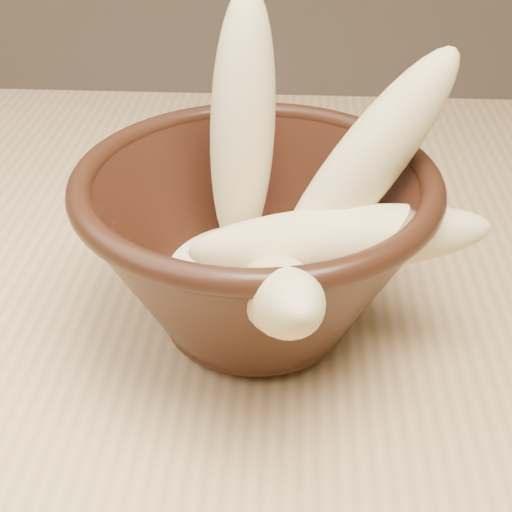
% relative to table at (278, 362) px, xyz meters
% --- Properties ---
extents(table, '(1.20, 0.80, 0.75)m').
position_rel_table_xyz_m(table, '(0.00, 0.00, 0.00)').
color(table, tan).
rests_on(table, ground).
extents(bowl, '(0.23, 0.23, 0.13)m').
position_rel_table_xyz_m(bowl, '(-0.02, -0.05, 0.15)').
color(bowl, black).
rests_on(bowl, table).
extents(milk_puddle, '(0.13, 0.13, 0.02)m').
position_rel_table_xyz_m(milk_puddle, '(-0.02, -0.05, 0.12)').
color(milk_puddle, beige).
rests_on(milk_puddle, bowl).
extents(banana_upright, '(0.06, 0.08, 0.18)m').
position_rel_table_xyz_m(banana_upright, '(-0.03, -0.01, 0.21)').
color(banana_upright, '#E4C986').
rests_on(banana_upright, bowl).
extents(banana_right, '(0.15, 0.08, 0.17)m').
position_rel_table_xyz_m(banana_right, '(0.05, -0.04, 0.20)').
color(banana_right, '#E4C986').
rests_on(banana_right, bowl).
extents(banana_across, '(0.20, 0.05, 0.07)m').
position_rel_table_xyz_m(banana_across, '(0.03, -0.06, 0.16)').
color(banana_across, '#E4C986').
rests_on(banana_across, bowl).
extents(banana_front, '(0.07, 0.17, 0.12)m').
position_rel_table_xyz_m(banana_front, '(0.00, -0.13, 0.17)').
color(banana_front, '#E4C986').
rests_on(banana_front, bowl).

